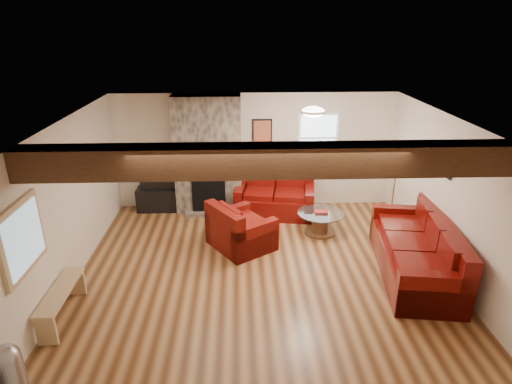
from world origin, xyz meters
TOP-DOWN VIEW (x-y plane):
  - room at (0.00, 0.00)m, footprint 8.00×8.00m
  - oak_beam at (0.00, -1.25)m, footprint 6.00×0.36m
  - chimney_breast at (-1.00, 2.49)m, footprint 1.40×0.67m
  - back_window at (1.35, 2.71)m, footprint 0.90×0.08m
  - hatch_window at (-2.96, -1.50)m, footprint 0.08×1.00m
  - ceiling_dome at (0.90, 0.90)m, footprint 0.40×0.40m
  - artwork_back at (0.15, 2.71)m, footprint 0.42×0.06m
  - artwork_right at (2.96, 0.30)m, footprint 0.06×0.55m
  - sofa_three at (2.48, -0.19)m, footprint 1.36×2.58m
  - loveseat at (0.40, 2.23)m, footprint 1.77×1.19m
  - armchair_red at (-0.32, 0.81)m, footprint 1.35×1.38m
  - coffee_table at (1.21, 1.29)m, footprint 0.90×0.90m
  - tv_cabinet at (-2.06, 2.53)m, footprint 1.02×0.41m
  - television at (-2.06, 2.53)m, footprint 0.81×0.11m
  - floor_lamp at (2.80, 1.83)m, footprint 0.40×0.40m
  - pine_bench at (-2.83, -1.13)m, footprint 0.28×1.19m
  - pedal_bin at (-2.82, -2.55)m, footprint 0.32×0.32m
  - coal_bucket at (-0.40, 1.68)m, footprint 0.35×0.35m

SIDE VIEW (x-z plane):
  - coal_bucket at x=-0.40m, z-range 0.00..0.33m
  - coffee_table at x=1.21m, z-range -0.01..0.45m
  - pine_bench at x=-2.83m, z-range 0.00..0.45m
  - tv_cabinet at x=-2.06m, z-range 0.00..0.51m
  - pedal_bin at x=-2.82m, z-range 0.00..0.74m
  - armchair_red at x=-0.32m, z-range 0.00..0.85m
  - loveseat at x=0.40m, z-range 0.00..0.87m
  - sofa_three at x=2.48m, z-range 0.00..0.95m
  - television at x=-2.06m, z-range 0.51..0.97m
  - chimney_breast at x=-1.00m, z-range -0.03..2.47m
  - room at x=0.00m, z-range -2.75..5.25m
  - floor_lamp at x=2.80m, z-range 0.55..2.11m
  - hatch_window at x=-2.96m, z-range 1.00..1.90m
  - back_window at x=1.35m, z-range 1.00..2.10m
  - artwork_back at x=0.15m, z-range 1.44..1.96m
  - artwork_right at x=2.96m, z-range 1.54..1.96m
  - oak_beam at x=0.00m, z-range 2.12..2.50m
  - ceiling_dome at x=0.90m, z-range 2.35..2.53m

